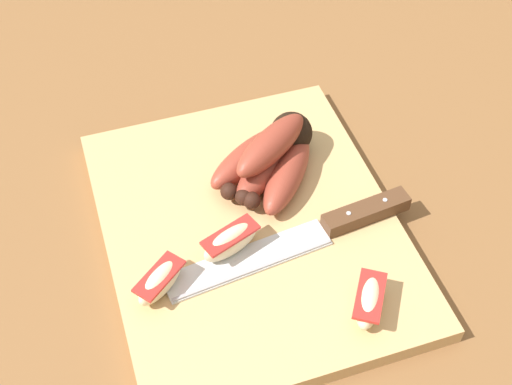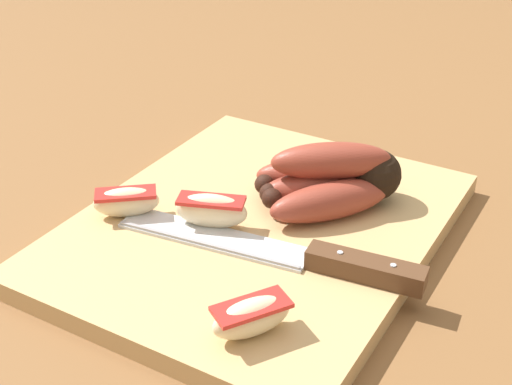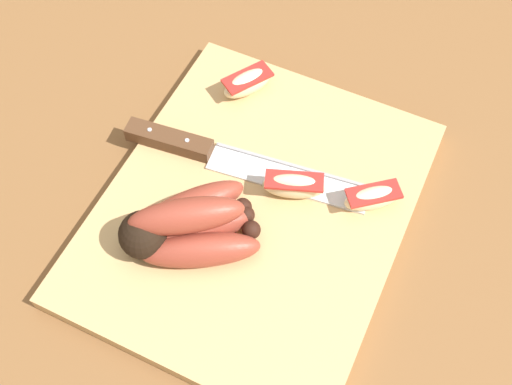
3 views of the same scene
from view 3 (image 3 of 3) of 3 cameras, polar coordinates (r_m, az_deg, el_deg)
name	(u,v)px [view 3 (image 3 of 3)]	position (r m, az deg, el deg)	size (l,w,h in m)	color
ground_plane	(249,227)	(0.68, -0.65, -3.13)	(6.00, 6.00, 0.00)	brown
cutting_board	(252,210)	(0.68, -0.35, -1.57)	(0.38, 0.31, 0.02)	tan
banana_bunch	(187,226)	(0.63, -6.33, -3.09)	(0.14, 0.15, 0.07)	black
chefs_knife	(210,153)	(0.70, -4.22, 3.65)	(0.06, 0.28, 0.02)	silver
apple_wedge_near	(373,198)	(0.67, 10.57, -0.46)	(0.06, 0.06, 0.03)	beige
apple_wedge_middle	(248,83)	(0.75, -0.77, 9.97)	(0.07, 0.05, 0.03)	beige
apple_wedge_far	(294,186)	(0.66, 3.46, 0.61)	(0.04, 0.07, 0.03)	beige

